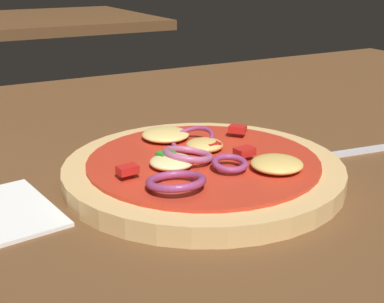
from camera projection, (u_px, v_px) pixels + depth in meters
The scene contains 4 objects.
dining_table at pixel (219, 174), 0.52m from camera, with size 1.31×0.87×0.03m.
pizza at pixel (203, 169), 0.46m from camera, with size 0.24×0.24×0.03m.
fork at pixel (350, 153), 0.53m from camera, with size 0.18×0.03×0.01m.
background_table at pixel (16, 23), 1.80m from camera, with size 0.88×0.65×0.03m.
Camera 1 is at (-0.26, -0.41, 0.21)m, focal length 50.38 mm.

